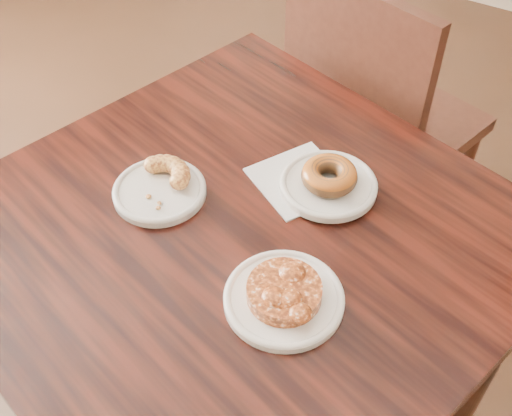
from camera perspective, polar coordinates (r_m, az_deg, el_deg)
The scene contains 9 objects.
cafe_table at distance 1.35m, azimuth -1.24°, elevation -12.52°, with size 0.85×0.85×0.75m, color black.
chair_far at distance 1.76m, azimuth 11.60°, elevation 7.46°, with size 0.44×0.44×0.90m, color black, non-canonical shape.
napkin at distance 1.13m, azimuth 3.91°, elevation 2.53°, with size 0.15×0.15×0.00m, color silver.
plate_donut at distance 1.11m, azimuth 6.44°, elevation 2.02°, with size 0.17×0.17×0.01m, color silver.
plate_cruller at distance 1.11m, azimuth -8.57°, elevation 1.46°, with size 0.16×0.16×0.01m, color silver.
plate_fritter at distance 0.96m, azimuth 2.49°, elevation -8.08°, with size 0.18×0.18×0.01m, color white.
glazed_donut at distance 1.10m, azimuth 6.53°, elevation 2.87°, with size 0.10×0.10×0.03m, color #8B3B14.
apple_fritter at distance 0.94m, azimuth 2.53°, elevation -7.23°, with size 0.15×0.15×0.04m, color #3F1606, non-canonical shape.
cruller_fragment at distance 1.10m, azimuth -8.69°, elevation 2.25°, with size 0.11×0.11×0.03m, color brown, non-canonical shape.
Camera 1 is at (0.51, -0.45, 1.53)m, focal length 45.00 mm.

